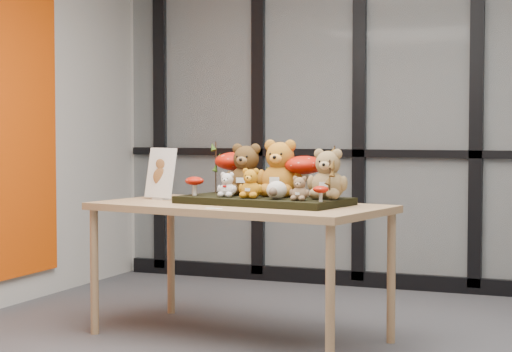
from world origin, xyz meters
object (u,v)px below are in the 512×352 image
at_px(bear_small_yellow, 251,182).
at_px(bear_white_bow, 227,183).
at_px(bear_beige_small, 300,187).
at_px(mushroom_front_right, 321,193).
at_px(mushroom_back_right, 304,174).
at_px(sign_holder, 161,175).
at_px(bear_pooh_yellow, 280,165).
at_px(mushroom_back_left, 235,170).
at_px(bear_brown_medium, 246,167).
at_px(mushroom_front_left, 194,185).
at_px(display_table, 240,215).
at_px(bear_tan_back, 328,171).
at_px(diorama_tray, 264,201).
at_px(plush_cream_hedgehog, 277,189).

distance_m(bear_small_yellow, bear_white_bow, 0.17).
relative_size(bear_beige_small, mushroom_front_right, 1.56).
distance_m(bear_small_yellow, mushroom_back_right, 0.34).
xyz_separation_m(mushroom_back_right, sign_holder, (-0.94, -0.02, -0.02)).
height_order(bear_pooh_yellow, mushroom_back_right, bear_pooh_yellow).
xyz_separation_m(bear_white_bow, mushroom_back_left, (-0.09, 0.32, 0.06)).
distance_m(bear_brown_medium, mushroom_front_left, 0.33).
relative_size(bear_brown_medium, bear_beige_small, 2.27).
bearing_deg(mushroom_front_right, bear_small_yellow, 168.62).
bearing_deg(display_table, bear_tan_back, 14.44).
height_order(bear_white_bow, bear_beige_small, bear_white_bow).
bearing_deg(sign_holder, mushroom_back_left, 35.42).
height_order(bear_white_bow, mushroom_back_left, mushroom_back_left).
bearing_deg(diorama_tray, mushroom_front_left, -163.45).
height_order(mushroom_front_left, mushroom_front_right, mushroom_front_left).
distance_m(bear_small_yellow, mushroom_back_left, 0.43).
height_order(bear_white_bow, mushroom_front_left, bear_white_bow).
distance_m(diorama_tray, mushroom_front_right, 0.47).
relative_size(bear_white_bow, mushroom_back_right, 0.60).
relative_size(bear_small_yellow, mushroom_back_right, 0.71).
bearing_deg(mushroom_back_left, mushroom_front_right, -32.26).
distance_m(display_table, mushroom_back_left, 0.40).
relative_size(diorama_tray, mushroom_front_right, 10.15).
bearing_deg(bear_white_bow, mushroom_back_right, 35.76).
bearing_deg(bear_brown_medium, sign_holder, -168.38).
distance_m(bear_small_yellow, mushroom_front_right, 0.46).
distance_m(bear_white_bow, mushroom_front_right, 0.63).
xyz_separation_m(bear_tan_back, sign_holder, (-1.12, 0.10, -0.05)).
bearing_deg(mushroom_front_right, sign_holder, 165.43).
height_order(mushroom_back_left, mushroom_back_right, mushroom_back_left).
bearing_deg(bear_small_yellow, sign_holder, 174.00).
distance_m(bear_white_bow, mushroom_back_left, 0.34).
bearing_deg(bear_beige_small, mushroom_back_right, 114.79).
bearing_deg(plush_cream_hedgehog, bear_white_bow, -178.77).
xyz_separation_m(diorama_tray, bear_brown_medium, (-0.15, 0.10, 0.19)).
xyz_separation_m(diorama_tray, mushroom_back_left, (-0.28, 0.24, 0.16)).
distance_m(bear_pooh_yellow, plush_cream_hedgehog, 0.27).
xyz_separation_m(bear_brown_medium, sign_holder, (-0.58, -0.01, -0.06)).
distance_m(diorama_tray, bear_brown_medium, 0.27).
bearing_deg(mushroom_back_left, bear_small_yellow, -54.66).
xyz_separation_m(bear_pooh_yellow, bear_tan_back, (0.33, -0.09, -0.03)).
bearing_deg(mushroom_back_left, mushroom_front_left, -117.24).
bearing_deg(sign_holder, diorama_tray, 10.21).
bearing_deg(bear_beige_small, plush_cream_hedgehog, 173.96).
relative_size(display_table, bear_white_bow, 11.42).
distance_m(bear_tan_back, bear_beige_small, 0.23).
relative_size(bear_white_bow, plush_cream_hedgehog, 1.39).
distance_m(bear_pooh_yellow, bear_white_bow, 0.33).
bearing_deg(sign_holder, bear_brown_medium, 18.39).
bearing_deg(mushroom_front_left, display_table, 1.07).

